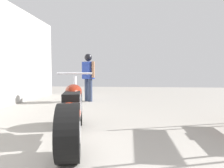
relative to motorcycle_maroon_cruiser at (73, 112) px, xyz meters
The scene contains 3 objects.
ground_plane 1.87m from the motorcycle_maroon_cruiser, 74.25° to the left, with size 18.09×18.09×0.00m, color gray.
motorcycle_maroon_cruiser is the anchor object (origin of this frame).
mechanic_in_blue 3.92m from the motorcycle_maroon_cruiser, 99.09° to the left, with size 0.57×0.50×1.68m.
Camera 1 is at (0.36, -0.71, 1.00)m, focal length 30.18 mm.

